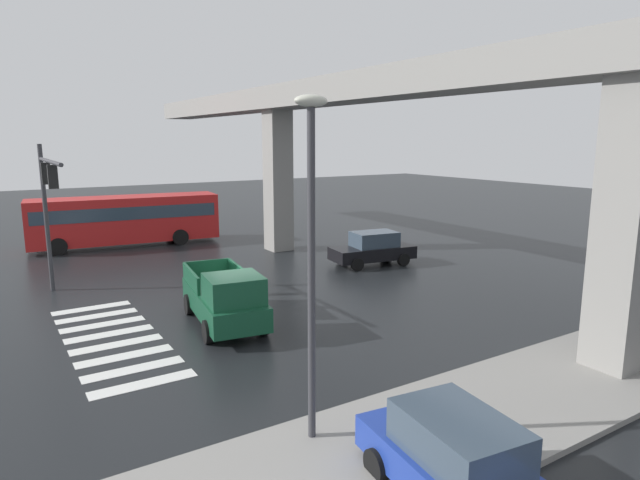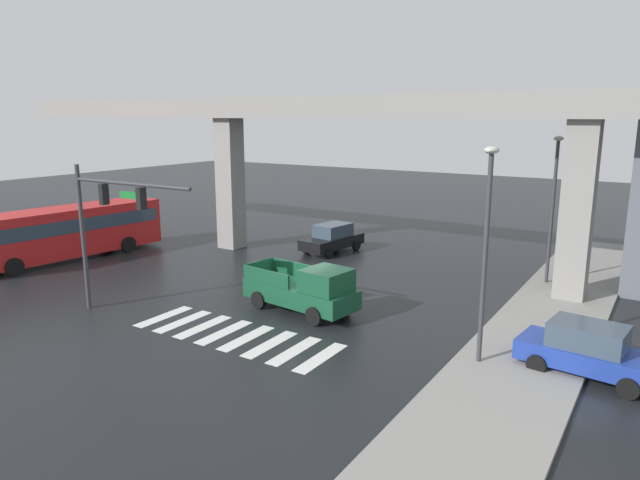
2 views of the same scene
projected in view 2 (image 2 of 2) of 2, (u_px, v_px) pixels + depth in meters
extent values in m
plane|color=black|center=(303.00, 303.00, 25.45)|extent=(120.00, 120.00, 0.00)
cube|color=silver|center=(164.00, 317.00, 23.66)|extent=(0.55, 2.80, 0.01)
cube|color=silver|center=(183.00, 322.00, 23.09)|extent=(0.55, 2.80, 0.01)
cube|color=silver|center=(203.00, 327.00, 22.52)|extent=(0.55, 2.80, 0.01)
cube|color=silver|center=(224.00, 332.00, 21.94)|extent=(0.55, 2.80, 0.01)
cube|color=silver|center=(246.00, 338.00, 21.37)|extent=(0.55, 2.80, 0.01)
cube|color=silver|center=(270.00, 344.00, 20.79)|extent=(0.55, 2.80, 0.01)
cube|color=silver|center=(295.00, 351.00, 20.22)|extent=(0.55, 2.80, 0.01)
cube|color=silver|center=(321.00, 358.00, 19.64)|extent=(0.55, 2.80, 0.01)
cube|color=gray|center=(376.00, 106.00, 29.19)|extent=(55.87, 2.13, 1.20)
cube|color=gray|center=(230.00, 184.00, 35.38)|extent=(1.30, 1.30, 8.02)
cube|color=gray|center=(577.00, 213.00, 24.97)|extent=(1.30, 1.30, 8.02)
cube|color=gray|center=(543.00, 330.00, 21.96)|extent=(4.00, 36.00, 0.15)
cube|color=#14472D|center=(300.00, 293.00, 24.23)|extent=(5.31, 2.59, 0.80)
cube|color=#14472D|center=(326.00, 280.00, 23.13)|extent=(1.93, 1.97, 0.90)
cube|color=#3F5160|center=(335.00, 282.00, 22.84)|extent=(0.33, 1.67, 0.77)
cube|color=#14472D|center=(294.00, 269.00, 25.46)|extent=(2.64, 0.47, 0.60)
cube|color=#14472D|center=(266.00, 277.00, 24.15)|extent=(2.64, 0.47, 0.60)
cube|color=#14472D|center=(259.00, 267.00, 25.66)|extent=(0.34, 1.74, 0.60)
cylinder|color=black|center=(342.00, 305.00, 23.99)|extent=(0.79, 0.38, 0.76)
cylinder|color=black|center=(314.00, 316.00, 22.64)|extent=(0.79, 0.38, 0.76)
cylinder|color=black|center=(288.00, 290.00, 25.98)|extent=(0.79, 0.38, 0.76)
cylinder|color=black|center=(259.00, 300.00, 24.64)|extent=(0.79, 0.38, 0.76)
cube|color=red|center=(69.00, 231.00, 33.00)|extent=(3.61, 11.00, 2.70)
cube|color=#2D3D4C|center=(68.00, 223.00, 32.90)|extent=(3.60, 10.47, 0.76)
cylinder|color=black|center=(14.00, 267.00, 29.61)|extent=(0.45, 0.99, 0.96)
cylinder|color=black|center=(128.00, 244.00, 34.78)|extent=(0.45, 0.99, 0.96)
cylinder|color=black|center=(105.00, 239.00, 36.27)|extent=(0.45, 0.99, 0.96)
cube|color=#1E3899|center=(589.00, 357.00, 18.17)|extent=(4.47, 2.24, 0.64)
cube|color=#384756|center=(588.00, 335.00, 18.08)|extent=(2.39, 1.74, 0.76)
cylinder|color=black|center=(640.00, 368.00, 18.08)|extent=(0.66, 0.31, 0.64)
cylinder|color=black|center=(628.00, 388.00, 16.76)|extent=(0.66, 0.31, 0.64)
cylinder|color=black|center=(554.00, 348.00, 19.71)|extent=(0.66, 0.31, 0.64)
cylinder|color=black|center=(537.00, 364.00, 18.40)|extent=(0.66, 0.31, 0.64)
cube|color=black|center=(332.00, 242.00, 34.80)|extent=(2.34, 4.50, 0.64)
cube|color=#384756|center=(333.00, 230.00, 34.72)|extent=(1.79, 2.42, 0.76)
cylinder|color=black|center=(329.00, 253.00, 33.33)|extent=(0.33, 0.67, 0.64)
cylinder|color=black|center=(307.00, 248.00, 34.42)|extent=(0.33, 0.67, 0.64)
cylinder|color=black|center=(356.00, 245.00, 35.31)|extent=(0.33, 0.67, 0.64)
cylinder|color=black|center=(335.00, 241.00, 36.40)|extent=(0.33, 0.67, 0.64)
cylinder|color=#38383D|center=(83.00, 238.00, 24.08)|extent=(0.18, 0.18, 6.20)
cylinder|color=#38383D|center=(130.00, 184.00, 21.88)|extent=(6.40, 0.14, 0.14)
cube|color=black|center=(104.00, 194.00, 22.82)|extent=(0.24, 0.32, 0.84)
sphere|color=orange|center=(104.00, 194.00, 22.82)|extent=(0.17, 0.17, 0.17)
cube|color=black|center=(141.00, 198.00, 21.68)|extent=(0.24, 0.32, 0.84)
sphere|color=orange|center=(141.00, 198.00, 21.68)|extent=(0.17, 0.17, 0.17)
cube|color=#19722D|center=(129.00, 195.00, 22.01)|extent=(1.10, 0.04, 0.28)
cylinder|color=#38383D|center=(485.00, 264.00, 18.35)|extent=(0.16, 0.16, 7.00)
ellipsoid|color=beige|center=(492.00, 150.00, 17.58)|extent=(0.44, 0.70, 0.24)
cylinder|color=#38383D|center=(552.00, 215.00, 27.36)|extent=(0.16, 0.16, 7.00)
ellipsoid|color=beige|center=(559.00, 138.00, 26.59)|extent=(0.44, 0.70, 0.24)
cylinder|color=#38383D|center=(581.00, 194.00, 34.71)|extent=(0.16, 0.16, 7.00)
ellipsoid|color=beige|center=(587.00, 133.00, 33.94)|extent=(0.44, 0.70, 0.24)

